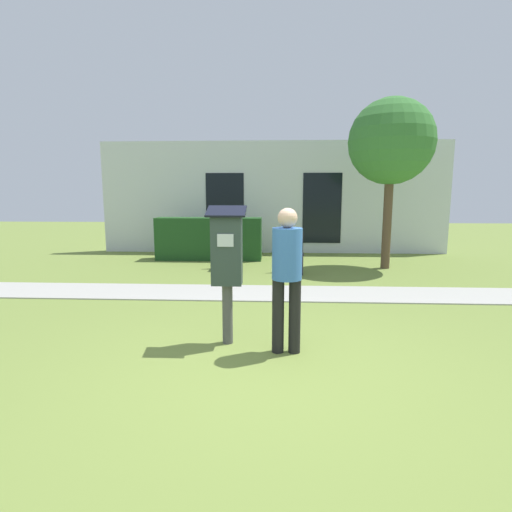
{
  "coord_description": "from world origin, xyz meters",
  "views": [
    {
      "loc": [
        0.09,
        -3.74,
        1.73
      ],
      "look_at": [
        -0.13,
        0.57,
        1.05
      ],
      "focal_mm": 28.0,
      "sensor_mm": 36.0,
      "label": 1
    }
  ],
  "objects_px": {
    "parking_meter": "(227,257)",
    "person_standing": "(287,269)",
    "outdoor_chair_middle": "(293,249)",
    "outdoor_chair_left": "(228,246)"
  },
  "relations": [
    {
      "from": "parking_meter",
      "to": "person_standing",
      "type": "bearing_deg",
      "value": -19.69
    },
    {
      "from": "outdoor_chair_left",
      "to": "outdoor_chair_middle",
      "type": "bearing_deg",
      "value": -31.03
    },
    {
      "from": "outdoor_chair_left",
      "to": "outdoor_chair_middle",
      "type": "distance_m",
      "value": 1.53
    },
    {
      "from": "person_standing",
      "to": "outdoor_chair_middle",
      "type": "xyz_separation_m",
      "value": [
        0.26,
        4.44,
        -0.4
      ]
    },
    {
      "from": "parking_meter",
      "to": "outdoor_chair_middle",
      "type": "bearing_deg",
      "value": 77.52
    },
    {
      "from": "parking_meter",
      "to": "outdoor_chair_middle",
      "type": "xyz_separation_m",
      "value": [
        0.93,
        4.2,
        -0.49
      ]
    },
    {
      "from": "parking_meter",
      "to": "person_standing",
      "type": "distance_m",
      "value": 0.72
    },
    {
      "from": "parking_meter",
      "to": "outdoor_chair_middle",
      "type": "relative_size",
      "value": 1.77
    },
    {
      "from": "parking_meter",
      "to": "person_standing",
      "type": "relative_size",
      "value": 1.01
    },
    {
      "from": "person_standing",
      "to": "outdoor_chair_middle",
      "type": "relative_size",
      "value": 1.76
    }
  ]
}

